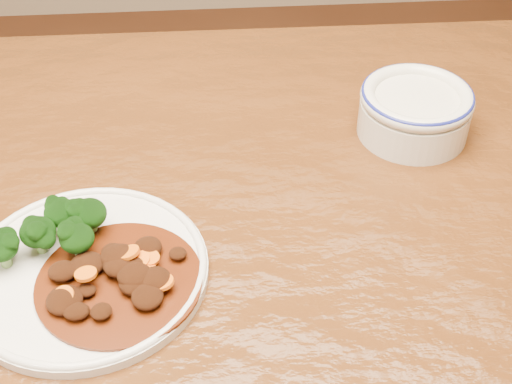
{
  "coord_description": "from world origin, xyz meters",
  "views": [
    {
      "loc": [
        0.03,
        -0.54,
        1.29
      ],
      "look_at": [
        0.08,
        0.04,
        0.77
      ],
      "focal_mm": 50.0,
      "sensor_mm": 36.0,
      "label": 1
    }
  ],
  "objects": [
    {
      "name": "dip_bowl",
      "position": [
        0.28,
        0.17,
        0.79
      ],
      "size": [
        0.14,
        0.14,
        0.06
      ],
      "rotation": [
        0.0,
        0.0,
        0.22
      ],
      "color": "beige",
      "rests_on": "dining_table"
    },
    {
      "name": "broccoli_florets",
      "position": [
        -0.13,
        -0.01,
        0.79
      ],
      "size": [
        0.12,
        0.08,
        0.04
      ],
      "color": "#739E52",
      "rests_on": "dinner_plate"
    },
    {
      "name": "mince_stew",
      "position": [
        -0.07,
        -0.07,
        0.77
      ],
      "size": [
        0.16,
        0.16,
        0.03
      ],
      "color": "#4B1708",
      "rests_on": "dinner_plate"
    },
    {
      "name": "dining_table",
      "position": [
        0.0,
        0.0,
        0.67
      ],
      "size": [
        1.51,
        0.91,
        0.75
      ],
      "rotation": [
        0.0,
        0.0,
        -0.01
      ],
      "color": "#4C260D",
      "rests_on": "ground"
    },
    {
      "name": "dinner_plate",
      "position": [
        -0.1,
        -0.05,
        0.76
      ],
      "size": [
        0.25,
        0.25,
        0.02
      ],
      "rotation": [
        0.0,
        0.0,
        0.02
      ],
      "color": "silver",
      "rests_on": "dining_table"
    }
  ]
}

